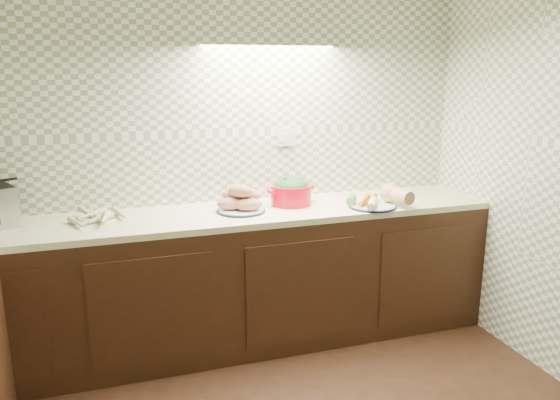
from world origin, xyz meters
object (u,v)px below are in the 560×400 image
object	(u,v)px
parsnip_pile	(108,216)
dutch_oven	(291,191)
onion_bowl	(246,200)
sweet_potato_plate	(241,201)
veg_plate	(381,198)

from	to	relation	value
parsnip_pile	dutch_oven	distance (m)	1.17
onion_bowl	dutch_oven	distance (m)	0.30
dutch_oven	sweet_potato_plate	bearing A→B (deg)	178.04
sweet_potato_plate	onion_bowl	distance (m)	0.14
parsnip_pile	veg_plate	xyz separation A→B (m)	(1.71, -0.19, 0.02)
parsnip_pile	veg_plate	distance (m)	1.73
parsnip_pile	veg_plate	size ratio (longest dim) A/B	0.96
dutch_oven	parsnip_pile	bearing A→B (deg)	168.49
onion_bowl	veg_plate	bearing A→B (deg)	-17.48
parsnip_pile	sweet_potato_plate	world-z (taller)	sweet_potato_plate
parsnip_pile	veg_plate	world-z (taller)	veg_plate
veg_plate	dutch_oven	bearing A→B (deg)	158.71
parsnip_pile	onion_bowl	xyz separation A→B (m)	(0.87, 0.08, 0.01)
dutch_oven	veg_plate	world-z (taller)	dutch_oven
onion_bowl	dutch_oven	bearing A→B (deg)	-9.89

